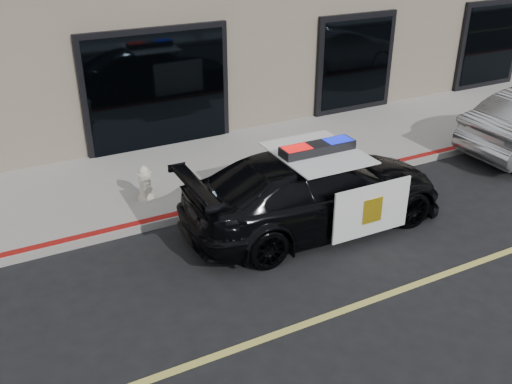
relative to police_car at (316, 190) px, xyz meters
name	(u,v)px	position (x,y,z in m)	size (l,w,h in m)	color
ground	(381,297)	(-0.28, -2.29, -0.72)	(120.00, 120.00, 0.00)	black
sidewalk_n	(231,165)	(-0.28, 2.96, -0.64)	(60.00, 3.50, 0.15)	gray
police_car	(316,190)	(0.00, 0.00, 0.00)	(2.31, 4.94, 1.60)	black
fire_hydrant	(145,184)	(-2.48, 2.11, -0.24)	(0.32, 0.44, 0.70)	beige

